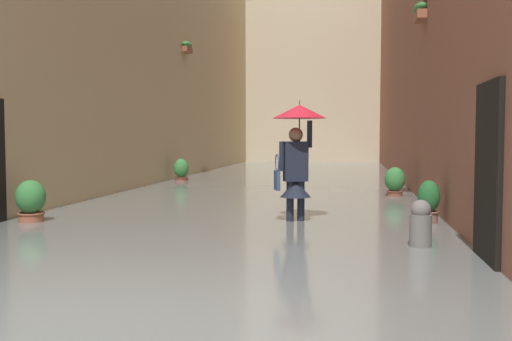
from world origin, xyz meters
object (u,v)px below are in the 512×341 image
Objects in this scene: potted_plant_far_left at (429,206)px; potted_plant_near_right at (31,205)px; potted_plant_mid_right at (181,173)px; potted_plant_mid_left at (395,184)px; mooring_bollard at (421,232)px; person_wading at (297,145)px.

potted_plant_far_left reaches higher than potted_plant_near_right.
potted_plant_mid_right is at bearing -50.80° from potted_plant_far_left.
potted_plant_near_right is at bearing 90.22° from potted_plant_mid_right.
potted_plant_mid_left is at bearing -86.95° from potted_plant_far_left.
potted_plant_near_right is 1.11× the size of mooring_bollard.
potted_plant_far_left is 1.11× the size of mooring_bollard.
potted_plant_mid_left is (-6.17, 3.64, 0.02)m from potted_plant_mid_right.
mooring_bollard is at bearing 131.26° from person_wading.
person_wading reaches higher than mooring_bollard.
person_wading reaches higher than potted_plant_near_right.
mooring_bollard is at bearing 80.14° from potted_plant_far_left.
potted_plant_mid_left is at bearing -140.30° from potted_plant_near_right.
potted_plant_mid_left reaches higher than mooring_bollard.
mooring_bollard is (0.14, 6.31, -0.09)m from potted_plant_mid_left.
potted_plant_far_left is at bearing 93.05° from potted_plant_mid_left.
potted_plant_mid_left is at bearing -113.43° from person_wading.
potted_plant_mid_left is (-1.88, -4.34, -0.96)m from person_wading.
person_wading reaches higher than potted_plant_far_left.
potted_plant_mid_left is at bearing -91.31° from mooring_bollard.
person_wading is 2.83m from mooring_bollard.
potted_plant_far_left is 4.21m from potted_plant_mid_left.
person_wading is at bearing -48.74° from mooring_bollard.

